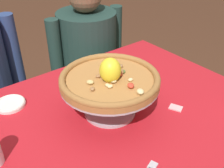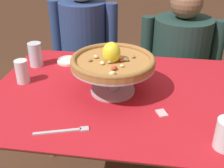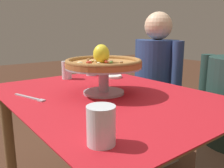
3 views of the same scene
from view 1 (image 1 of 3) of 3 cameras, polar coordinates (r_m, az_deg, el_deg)
dining_table at (r=1.12m, az=0.33°, el=-10.51°), size 1.15×0.86×0.76m
pizza_stand at (r=0.98m, az=-0.39°, el=-2.08°), size 0.36×0.36×0.13m
pizza at (r=0.94m, az=-0.38°, el=1.23°), size 0.36×0.36×0.10m
side_plate at (r=1.14m, az=-21.22°, el=-4.01°), size 0.12×0.12×0.02m
sugar_packet at (r=1.08m, az=13.65°, el=-5.03°), size 0.05×0.06×0.00m
diner_right at (r=1.79m, az=-5.05°, el=3.81°), size 0.53×0.39×1.12m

